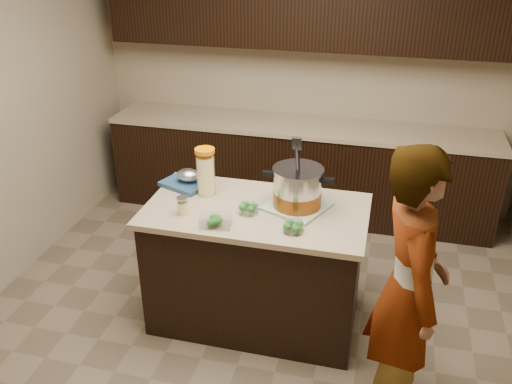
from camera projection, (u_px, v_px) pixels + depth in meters
The scene contains 13 objects.
ground_plane at pixel (256, 316), 3.96m from camera, with size 4.00×4.00×0.00m, color brown.
room_shell at pixel (256, 87), 3.19m from camera, with size 4.04×4.04×2.72m.
back_cabinets at pixel (302, 118), 5.04m from camera, with size 3.60×0.63×2.33m.
island at pixel (256, 265), 3.76m from camera, with size 1.46×0.81×0.90m.
dish_towel at pixel (297, 206), 3.56m from camera, with size 0.36×0.36×0.02m, color #507752.
stock_pot at pixel (298, 190), 3.50m from camera, with size 0.47×0.34×0.47m.
lemonade_pitcher at pixel (206, 173), 3.68m from camera, with size 0.18×0.18×0.33m.
mason_jar at pixel (183, 206), 3.47m from camera, with size 0.08×0.08×0.13m.
broccoli_tub_left at pixel (248, 209), 3.49m from camera, with size 0.17×0.17×0.06m.
broccoli_tub_right at pixel (293, 228), 3.28m from camera, with size 0.17×0.17×0.06m.
broccoli_tub_rect at pixel (216, 221), 3.34m from camera, with size 0.21×0.16×0.07m.
blue_tray at pixel (187, 180), 3.84m from camera, with size 0.38×0.35×0.12m.
person at pixel (408, 290), 2.88m from camera, with size 0.61×0.40×1.67m, color gray.
Camera 1 is at (0.76, -3.03, 2.59)m, focal length 38.00 mm.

